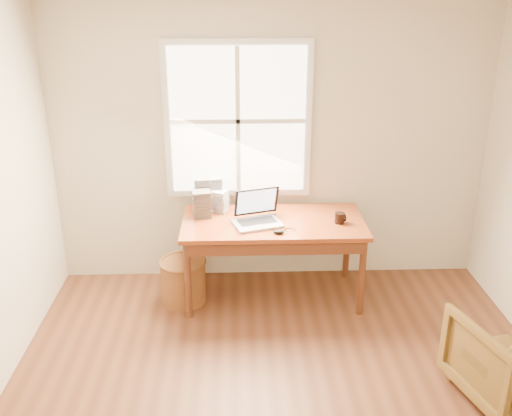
{
  "coord_description": "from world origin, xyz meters",
  "views": [
    {
      "loc": [
        -0.31,
        -2.8,
        2.72
      ],
      "look_at": [
        -0.16,
        1.65,
        0.93
      ],
      "focal_mm": 40.0,
      "sensor_mm": 36.0,
      "label": 1
    }
  ],
  "objects_px": {
    "laptop": "(257,207)",
    "armchair": "(511,357)",
    "desk": "(273,223)",
    "cd_stack_a": "(213,193)",
    "coffee_mug": "(340,218)",
    "wicker_stool": "(183,281)"
  },
  "relations": [
    {
      "from": "laptop",
      "to": "armchair",
      "type": "bearing_deg",
      "value": -55.73
    },
    {
      "from": "desk",
      "to": "laptop",
      "type": "height_order",
      "value": "laptop"
    },
    {
      "from": "desk",
      "to": "cd_stack_a",
      "type": "distance_m",
      "value": 0.65
    },
    {
      "from": "armchair",
      "to": "coffee_mug",
      "type": "height_order",
      "value": "coffee_mug"
    },
    {
      "from": "armchair",
      "to": "coffee_mug",
      "type": "relative_size",
      "value": 7.41
    },
    {
      "from": "laptop",
      "to": "cd_stack_a",
      "type": "distance_m",
      "value": 0.57
    },
    {
      "from": "coffee_mug",
      "to": "laptop",
      "type": "bearing_deg",
      "value": -172.64
    },
    {
      "from": "coffee_mug",
      "to": "cd_stack_a",
      "type": "relative_size",
      "value": 0.31
    },
    {
      "from": "laptop",
      "to": "coffee_mug",
      "type": "height_order",
      "value": "laptop"
    },
    {
      "from": "armchair",
      "to": "cd_stack_a",
      "type": "xyz_separation_m",
      "value": [
        -2.09,
        1.74,
        0.58
      ]
    },
    {
      "from": "desk",
      "to": "wicker_stool",
      "type": "bearing_deg",
      "value": -174.63
    },
    {
      "from": "wicker_stool",
      "to": "cd_stack_a",
      "type": "height_order",
      "value": "cd_stack_a"
    },
    {
      "from": "laptop",
      "to": "coffee_mug",
      "type": "bearing_deg",
      "value": -16.27
    },
    {
      "from": "wicker_stool",
      "to": "coffee_mug",
      "type": "distance_m",
      "value": 1.5
    },
    {
      "from": "armchair",
      "to": "laptop",
      "type": "height_order",
      "value": "laptop"
    },
    {
      "from": "armchair",
      "to": "wicker_stool",
      "type": "xyz_separation_m",
      "value": [
        -2.36,
        1.35,
        -0.12
      ]
    },
    {
      "from": "desk",
      "to": "laptop",
      "type": "bearing_deg",
      "value": -147.5
    },
    {
      "from": "laptop",
      "to": "cd_stack_a",
      "type": "xyz_separation_m",
      "value": [
        -0.39,
        0.41,
        -0.01
      ]
    },
    {
      "from": "armchair",
      "to": "cd_stack_a",
      "type": "height_order",
      "value": "cd_stack_a"
    },
    {
      "from": "wicker_stool",
      "to": "laptop",
      "type": "relative_size",
      "value": 0.87
    },
    {
      "from": "wicker_stool",
      "to": "cd_stack_a",
      "type": "relative_size",
      "value": 1.31
    },
    {
      "from": "coffee_mug",
      "to": "cd_stack_a",
      "type": "bearing_deg",
      "value": 166.47
    }
  ]
}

